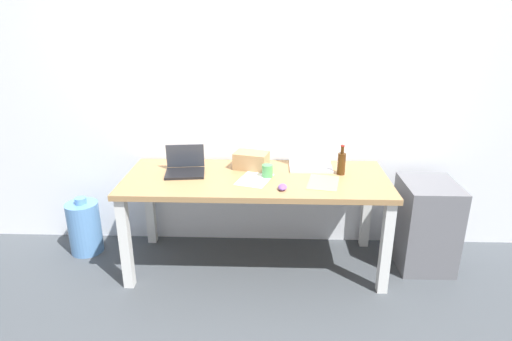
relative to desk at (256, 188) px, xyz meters
The scene contains 13 objects.
ground_plane 0.65m from the desk, ahead, with size 8.00×8.00×0.00m, color #42474C.
back_wall 0.79m from the desk, 90.00° to the left, with size 5.20×0.08×2.60m, color white.
desk is the anchor object (origin of this frame).
laptop_left 0.56m from the desk, behind, with size 0.31×0.28×0.20m.
laptop_right 0.50m from the desk, 27.91° to the left, with size 0.33×0.21×0.25m.
beer_bottle 0.66m from the desk, ahead, with size 0.06×0.06×0.23m.
computer_mouse 0.32m from the desk, 50.82° to the right, with size 0.06×0.10×0.03m, color #724799.
cardboard_box 0.24m from the desk, 103.25° to the left, with size 0.25×0.17×0.13m, color tan.
coffee_mug 0.16m from the desk, ahead, with size 0.08×0.08×0.10m, color #4C9E56.
paper_sheet_front_right 0.50m from the desk, 11.70° to the right, with size 0.21×0.30×0.00m, color #F4E06B.
paper_sheet_center 0.10m from the desk, 98.78° to the right, with size 0.21×0.30×0.00m, color white.
water_cooler_jug 1.49m from the desk, behind, with size 0.26×0.26×0.48m.
filing_cabinet 1.35m from the desk, ahead, with size 0.40×0.48×0.68m, color slate.
Camera 1 is at (0.11, -2.99, 1.89)m, focal length 30.44 mm.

